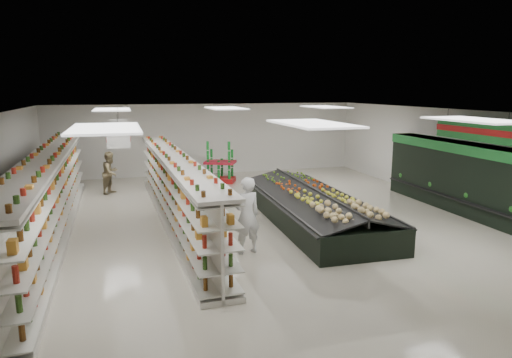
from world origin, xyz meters
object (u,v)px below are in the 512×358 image
object	(u,v)px
produce_island	(312,206)
shopper_main	(247,215)
gondola_left	(49,200)
shopper_background	(111,173)
gondola_center	(175,192)
soda_endcap	(220,164)

from	to	relation	value
produce_island	shopper_main	size ratio (longest dim) A/B	3.75
gondola_left	shopper_background	world-z (taller)	gondola_left
gondola_left	gondola_center	bearing A→B (deg)	7.14
shopper_background	shopper_main	bearing A→B (deg)	-125.01
shopper_background	soda_endcap	bearing A→B (deg)	-45.77
soda_endcap	shopper_background	world-z (taller)	soda_endcap
gondola_center	shopper_main	size ratio (longest dim) A/B	6.13
gondola_left	shopper_background	distance (m)	5.12
produce_island	shopper_main	distance (m)	3.29
gondola_left	gondola_center	size ratio (longest dim) A/B	1.10
produce_island	gondola_left	bearing A→B (deg)	175.10
gondola_center	produce_island	distance (m)	4.04
gondola_left	produce_island	bearing A→B (deg)	-5.72
shopper_main	shopper_background	world-z (taller)	shopper_main
shopper_main	soda_endcap	bearing A→B (deg)	-110.15
gondola_center	shopper_main	bearing A→B (deg)	-68.97
gondola_left	shopper_background	xyz separation A→B (m)	(1.44, 4.91, -0.20)
produce_island	shopper_main	world-z (taller)	shopper_main
produce_island	soda_endcap	world-z (taller)	soda_endcap
gondola_left	produce_island	distance (m)	7.23
gondola_left	shopper_background	bearing A→B (deg)	72.79
shopper_main	shopper_background	size ratio (longest dim) A/B	1.17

